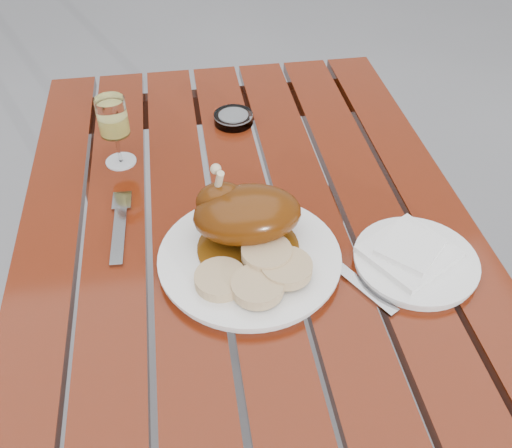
{
  "coord_description": "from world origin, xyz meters",
  "views": [
    {
      "loc": [
        -0.1,
        -0.73,
        1.43
      ],
      "look_at": [
        0.01,
        -0.03,
        0.78
      ],
      "focal_mm": 40.0,
      "sensor_mm": 36.0,
      "label": 1
    }
  ],
  "objects": [
    {
      "name": "bread_dumplings",
      "position": [
        -0.0,
        -0.14,
        0.78
      ],
      "size": [
        0.18,
        0.14,
        0.03
      ],
      "color": "tan",
      "rests_on": "dinner_plate"
    },
    {
      "name": "fork",
      "position": [
        -0.22,
        0.02,
        0.75
      ],
      "size": [
        0.03,
        0.18,
        0.01
      ],
      "primitive_type": "cube",
      "rotation": [
        0.0,
        0.0,
        -0.04
      ],
      "color": "gray",
      "rests_on": "table"
    },
    {
      "name": "dinner_plate",
      "position": [
        -0.01,
        -0.09,
        0.76
      ],
      "size": [
        0.38,
        0.38,
        0.02
      ],
      "primitive_type": "cylinder",
      "rotation": [
        0.0,
        0.0,
        0.35
      ],
      "color": "white",
      "rests_on": "table"
    },
    {
      "name": "wine_glass",
      "position": [
        -0.22,
        0.23,
        0.82
      ],
      "size": [
        0.07,
        0.07,
        0.14
      ],
      "primitive_type": "cylinder",
      "rotation": [
        0.0,
        0.0,
        -0.17
      ],
      "color": "#F6ED70",
      "rests_on": "table"
    },
    {
      "name": "table",
      "position": [
        0.0,
        0.0,
        0.38
      ],
      "size": [
        0.8,
        1.2,
        0.75
      ],
      "primitive_type": "cube",
      "color": "maroon",
      "rests_on": "ground"
    },
    {
      "name": "ground",
      "position": [
        0.0,
        0.0,
        0.0
      ],
      "size": [
        60.0,
        60.0,
        0.0
      ],
      "primitive_type": "plane",
      "color": "slate",
      "rests_on": "ground"
    },
    {
      "name": "napkin",
      "position": [
        0.25,
        -0.13,
        0.77
      ],
      "size": [
        0.18,
        0.17,
        0.01
      ],
      "primitive_type": "cube",
      "rotation": [
        0.0,
        0.0,
        0.52
      ],
      "color": "white",
      "rests_on": "side_plate"
    },
    {
      "name": "knife",
      "position": [
        0.14,
        -0.14,
        0.75
      ],
      "size": [
        0.12,
        0.19,
        0.01
      ],
      "primitive_type": "cube",
      "rotation": [
        0.0,
        0.0,
        0.51
      ],
      "color": "gray",
      "rests_on": "table"
    },
    {
      "name": "roast_duck",
      "position": [
        -0.01,
        -0.04,
        0.82
      ],
      "size": [
        0.18,
        0.17,
        0.13
      ],
      "color": "#62360B",
      "rests_on": "dinner_plate"
    },
    {
      "name": "ashtray",
      "position": [
        0.02,
        0.34,
        0.76
      ],
      "size": [
        0.1,
        0.1,
        0.02
      ],
      "primitive_type": "cylinder",
      "rotation": [
        0.0,
        0.0,
        -0.17
      ],
      "color": "#B2B7BC",
      "rests_on": "table"
    },
    {
      "name": "side_plate",
      "position": [
        0.26,
        -0.14,
        0.76
      ],
      "size": [
        0.24,
        0.24,
        0.02
      ],
      "primitive_type": "cylinder",
      "rotation": [
        0.0,
        0.0,
        0.18
      ],
      "color": "white",
      "rests_on": "table"
    }
  ]
}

